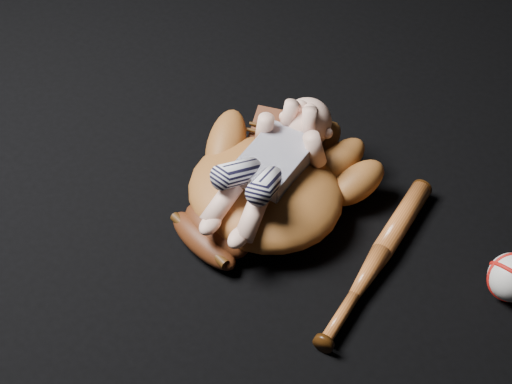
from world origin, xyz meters
TOP-DOWN VIEW (x-y plane):
  - baseball_glove at (-0.08, -0.02)m, footprint 0.47×0.50m
  - newborn_baby at (-0.08, -0.02)m, footprint 0.17×0.36m
  - baseball_bat at (0.15, -0.02)m, footprint 0.05×0.41m

SIDE VIEW (x-z plane):
  - baseball_bat at x=0.15m, z-range 0.00..0.04m
  - baseball_glove at x=-0.08m, z-range 0.00..0.13m
  - newborn_baby at x=-0.08m, z-range 0.05..0.19m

